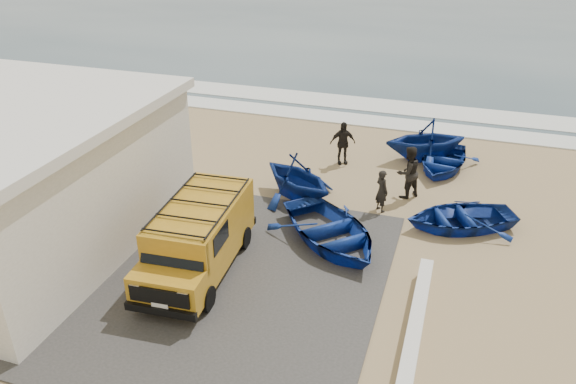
% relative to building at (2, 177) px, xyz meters
% --- Properties ---
extents(ground, '(160.00, 160.00, 0.00)m').
position_rel_building_xyz_m(ground, '(7.50, 2.00, -2.16)').
color(ground, tan).
extents(slab, '(12.00, 10.00, 0.05)m').
position_rel_building_xyz_m(slab, '(5.50, -0.00, -2.14)').
color(slab, '#423F3C').
rests_on(slab, ground).
extents(surf_line, '(180.00, 1.60, 0.06)m').
position_rel_building_xyz_m(surf_line, '(7.50, 14.00, -2.13)').
color(surf_line, white).
rests_on(surf_line, ground).
extents(surf_wash, '(180.00, 2.20, 0.04)m').
position_rel_building_xyz_m(surf_wash, '(7.50, 16.50, -2.14)').
color(surf_wash, white).
rests_on(surf_wash, ground).
extents(building, '(8.40, 9.40, 4.30)m').
position_rel_building_xyz_m(building, '(0.00, 0.00, 0.00)').
color(building, white).
rests_on(building, ground).
extents(parapet, '(0.35, 6.00, 0.55)m').
position_rel_building_xyz_m(parapet, '(12.50, -1.00, -1.89)').
color(parapet, silver).
rests_on(parapet, ground).
extents(van, '(2.22, 4.96, 2.08)m').
position_rel_building_xyz_m(van, '(6.26, 0.32, -1.05)').
color(van, '#C1891D').
rests_on(van, ground).
extents(boat_near_left, '(5.22, 5.24, 0.89)m').
position_rel_building_xyz_m(boat_near_left, '(9.48, 2.82, -1.72)').
color(boat_near_left, navy).
rests_on(boat_near_left, ground).
extents(boat_near_right, '(4.35, 3.87, 0.75)m').
position_rel_building_xyz_m(boat_near_right, '(13.25, 5.07, -1.79)').
color(boat_near_right, navy).
rests_on(boat_near_right, ground).
extents(boat_mid_left, '(4.17, 4.03, 1.68)m').
position_rel_building_xyz_m(boat_mid_left, '(7.61, 5.35, -1.32)').
color(boat_mid_left, navy).
rests_on(boat_mid_left, ground).
extents(boat_mid_right, '(3.03, 3.87, 0.73)m').
position_rel_building_xyz_m(boat_mid_right, '(12.37, 9.53, -1.80)').
color(boat_mid_right, navy).
rests_on(boat_mid_right, ground).
extents(boat_far_left, '(4.32, 4.13, 1.77)m').
position_rel_building_xyz_m(boat_far_left, '(11.57, 10.24, -1.28)').
color(boat_far_left, navy).
rests_on(boat_far_left, ground).
extents(fisherman_front, '(0.65, 0.65, 1.52)m').
position_rel_building_xyz_m(fisherman_front, '(10.61, 5.38, -1.40)').
color(fisherman_front, black).
rests_on(fisherman_front, ground).
extents(fisherman_middle, '(1.18, 1.18, 1.93)m').
position_rel_building_xyz_m(fisherman_middle, '(11.31, 6.71, -1.20)').
color(fisherman_middle, black).
rests_on(fisherman_middle, ground).
extents(fisherman_back, '(1.12, 0.85, 1.77)m').
position_rel_building_xyz_m(fisherman_back, '(8.44, 8.83, -1.28)').
color(fisherman_back, black).
rests_on(fisherman_back, ground).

